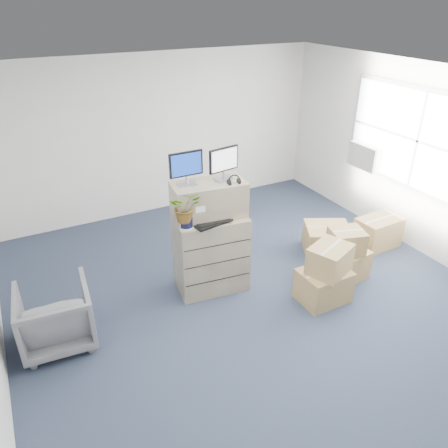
{
  "coord_description": "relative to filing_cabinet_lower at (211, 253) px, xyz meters",
  "views": [
    {
      "loc": [
        -2.49,
        -3.71,
        3.65
      ],
      "look_at": [
        -0.35,
        0.4,
        1.17
      ],
      "focal_mm": 35.0,
      "sensor_mm": 36.0,
      "label": 1
    }
  ],
  "objects": [
    {
      "name": "window",
      "position": [
        3.3,
        -0.29,
        1.16
      ],
      "size": [
        0.07,
        2.72,
        1.52
      ],
      "color": "#99999C",
      "rests_on": "wall_right"
    },
    {
      "name": "external_drive",
      "position": [
        0.4,
        0.07,
        0.57
      ],
      "size": [
        0.27,
        0.23,
        0.07
      ],
      "primitive_type": "cube",
      "rotation": [
        0.0,
        0.0,
        -0.3
      ],
      "color": "black",
      "rests_on": "filing_cabinet_lower"
    },
    {
      "name": "mouse",
      "position": [
        0.32,
        -0.13,
        0.56
      ],
      "size": [
        0.11,
        0.09,
        0.03
      ],
      "primitive_type": "ellipsoid",
      "rotation": [
        0.0,
        0.0,
        -0.37
      ],
      "color": "silver",
      "rests_on": "filing_cabinet_lower"
    },
    {
      "name": "headphones",
      "position": [
        0.27,
        -0.12,
        1.05
      ],
      "size": [
        0.16,
        0.04,
        0.16
      ],
      "primitive_type": "torus",
      "rotation": [
        1.57,
        0.0,
        -0.12
      ],
      "color": "black",
      "rests_on": "filing_cabinet_upper"
    },
    {
      "name": "filing_cabinet_lower",
      "position": [
        0.0,
        0.0,
        0.0
      ],
      "size": [
        0.99,
        0.67,
        1.08
      ],
      "primitive_type": "cube",
      "rotation": [
        0.0,
        0.0,
        -0.12
      ],
      "color": "#826F59",
      "rests_on": "ground"
    },
    {
      "name": "office_chair",
      "position": [
        -2.06,
        -0.16,
        -0.13
      ],
      "size": [
        0.85,
        0.81,
        0.82
      ],
      "primitive_type": "imported",
      "rotation": [
        0.0,
        0.0,
        3.06
      ],
      "color": "slate",
      "rests_on": "ground"
    },
    {
      "name": "monitor_right",
      "position": [
        0.22,
        0.05,
        1.24
      ],
      "size": [
        0.42,
        0.2,
        0.42
      ],
      "rotation": [
        0.0,
        0.0,
        0.17
      ],
      "color": "#99999E",
      "rests_on": "filing_cabinet_upper"
    },
    {
      "name": "water_bottle",
      "position": [
        0.08,
        0.06,
        0.68
      ],
      "size": [
        0.08,
        0.08,
        0.28
      ],
      "primitive_type": "cylinder",
      "color": "gray",
      "rests_on": "filing_cabinet_lower"
    },
    {
      "name": "phone_dock",
      "position": [
        0.01,
        0.04,
        0.59
      ],
      "size": [
        0.07,
        0.06,
        0.14
      ],
      "rotation": [
        0.0,
        0.0,
        -0.12
      ],
      "color": "silver",
      "rests_on": "filing_cabinet_lower"
    },
    {
      "name": "monitor_left",
      "position": [
        -0.26,
        0.11,
        1.24
      ],
      "size": [
        0.43,
        0.17,
        0.43
      ],
      "rotation": [
        0.0,
        0.0,
        0.01
      ],
      "color": "#99999E",
      "rests_on": "filing_cabinet_upper"
    },
    {
      "name": "ac_unit",
      "position": [
        3.21,
        0.61,
        0.66
      ],
      "size": [
        0.24,
        0.6,
        0.4
      ],
      "primitive_type": "cube",
      "color": "silver",
      "rests_on": "wall_right"
    },
    {
      "name": "ground",
      "position": [
        0.34,
        -0.79,
        -0.54
      ],
      "size": [
        7.0,
        7.0,
        0.0
      ],
      "primitive_type": "plane",
      "color": "#242D41",
      "rests_on": "ground"
    },
    {
      "name": "potted_plant",
      "position": [
        -0.38,
        -0.1,
        0.77
      ],
      "size": [
        0.46,
        0.49,
        0.4
      ],
      "rotation": [
        0.0,
        0.0,
        -0.12
      ],
      "color": "#A9C59F",
      "rests_on": "filing_cabinet_lower"
    },
    {
      "name": "keyboard",
      "position": [
        -0.05,
        -0.16,
        0.55
      ],
      "size": [
        0.53,
        0.29,
        0.03
      ],
      "primitive_type": "cube",
      "rotation": [
        0.0,
        0.0,
        0.17
      ],
      "color": "black",
      "rests_on": "filing_cabinet_lower"
    },
    {
      "name": "tissue_box",
      "position": [
        0.37,
        0.03,
        0.65
      ],
      "size": [
        0.27,
        0.17,
        0.09
      ],
      "primitive_type": "cube",
      "rotation": [
        0.0,
        0.0,
        -0.22
      ],
      "color": "#437DE4",
      "rests_on": "external_drive"
    },
    {
      "name": "cardboard_boxes",
      "position": [
        1.87,
        -0.51,
        -0.24
      ],
      "size": [
        2.34,
        1.66,
        0.81
      ],
      "color": "#A4814F",
      "rests_on": "ground"
    },
    {
      "name": "wall_right",
      "position": [
        3.35,
        -0.79,
        0.86
      ],
      "size": [
        0.02,
        7.0,
        2.8
      ],
      "primitive_type": "cube",
      "color": "silver",
      "rests_on": "ground"
    },
    {
      "name": "wall_back",
      "position": [
        0.34,
        2.72,
        0.86
      ],
      "size": [
        6.0,
        0.02,
        2.8
      ],
      "primitive_type": "cube",
      "color": "silver",
      "rests_on": "ground"
    },
    {
      "name": "filing_cabinet_upper",
      "position": [
        0.01,
        0.05,
        0.77
      ],
      "size": [
        0.97,
        0.57,
        0.46
      ],
      "primitive_type": "cube",
      "rotation": [
        0.0,
        0.0,
        -0.12
      ],
      "color": "#826F59",
      "rests_on": "filing_cabinet_lower"
    }
  ]
}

